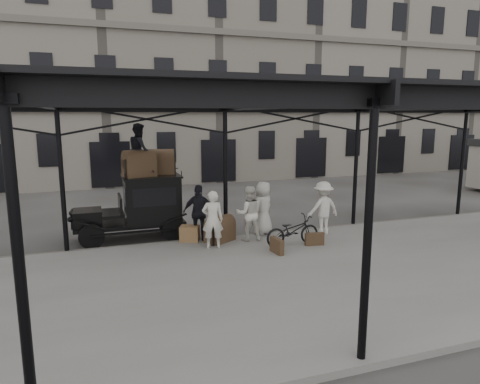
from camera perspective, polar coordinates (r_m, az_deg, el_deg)
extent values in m
plane|color=#383533|center=(12.77, 0.75, -8.84)|extent=(120.00, 120.00, 0.00)
cube|color=slate|center=(11.00, 4.32, -11.67)|extent=(28.00, 8.00, 0.15)
cylinder|color=black|center=(19.50, 27.47, 3.12)|extent=(0.14, 0.14, 4.30)
cylinder|color=black|center=(14.11, -1.96, 1.98)|extent=(0.14, 0.14, 4.30)
cylinder|color=black|center=(7.18, 16.61, -6.55)|extent=(0.14, 0.14, 4.30)
cube|color=black|center=(13.97, -2.02, 11.48)|extent=(22.00, 0.10, 0.45)
cube|color=black|center=(6.89, 17.62, 12.36)|extent=(22.00, 0.10, 0.45)
cube|color=black|center=(10.49, 4.00, 12.82)|extent=(22.50, 9.00, 0.08)
cube|color=silver|center=(10.50, 4.00, 13.21)|extent=(18.00, 7.00, 0.04)
cube|color=slate|center=(29.78, -11.35, 15.47)|extent=(64.00, 8.00, 14.00)
cylinder|color=black|center=(14.27, -19.18, -5.68)|extent=(0.80, 0.10, 0.80)
cylinder|color=black|center=(15.67, -19.17, -4.28)|extent=(0.80, 0.10, 0.80)
cylinder|color=black|center=(14.47, -8.80, -5.01)|extent=(0.80, 0.10, 0.80)
cylinder|color=black|center=(15.84, -9.73, -3.70)|extent=(0.80, 0.10, 0.80)
cube|color=black|center=(14.97, -14.41, -4.11)|extent=(3.60, 1.25, 0.12)
cube|color=black|center=(14.87, -19.66, -3.29)|extent=(0.90, 1.00, 0.55)
cube|color=black|center=(14.88, -21.47, -3.39)|extent=(0.06, 0.70, 0.55)
cube|color=black|center=(14.85, -16.60, -2.74)|extent=(0.70, 1.30, 0.10)
cube|color=black|center=(14.86, -11.67, -0.93)|extent=(1.80, 1.45, 1.55)
cube|color=black|center=(14.11, -11.32, -0.68)|extent=(1.40, 0.02, 0.60)
cube|color=black|center=(14.73, -11.78, 2.12)|extent=(1.90, 1.55, 0.06)
imported|color=silver|center=(13.04, -3.67, -3.68)|extent=(0.73, 0.55, 1.78)
imported|color=silver|center=(13.84, 1.16, -2.85)|extent=(0.94, 0.78, 1.78)
imported|color=#BCB7AC|center=(14.54, 3.12, -2.15)|extent=(1.06, 0.98, 1.82)
imported|color=black|center=(13.88, -5.44, -2.76)|extent=(1.16, 0.86, 1.83)
imported|color=silver|center=(14.82, 11.00, -2.10)|extent=(1.23, 0.77, 1.82)
imported|color=black|center=(13.47, 7.03, -5.13)|extent=(1.83, 0.73, 0.95)
imported|color=black|center=(14.50, -13.24, 5.51)|extent=(0.66, 0.84, 1.73)
cube|color=olive|center=(13.97, -6.72, -5.50)|extent=(0.73, 0.65, 0.50)
cube|color=#493822|center=(12.73, 4.93, -7.16)|extent=(0.22, 0.61, 0.45)
cube|color=#493822|center=(13.64, 9.90, -6.20)|extent=(0.62, 0.24, 0.40)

